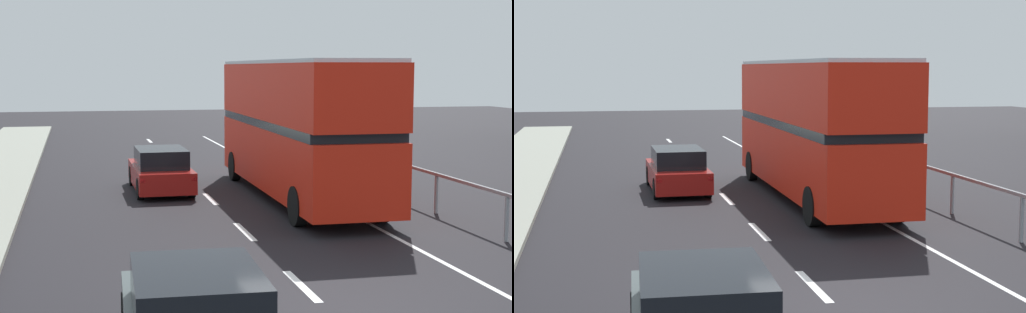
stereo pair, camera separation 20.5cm
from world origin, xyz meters
The scene contains 5 objects.
ground_plane centered at (0.00, 0.00, -0.05)m, with size 75.08×120.00×0.10m, color black.
lane_paint_markings centered at (2.04, 8.82, 0.00)m, with size 3.41×46.00×0.01m.
bridge_side_railing centered at (5.54, 9.00, 0.89)m, with size 0.10×42.00×1.10m.
double_decker_bus_red centered at (2.56, 10.43, 2.22)m, with size 2.56×11.11×4.13m.
sedan_car_ahead centered at (-1.29, 12.68, 0.67)m, with size 1.76×4.29×1.39m.
Camera 1 is at (-3.92, -11.69, 3.91)m, focal length 54.36 mm.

